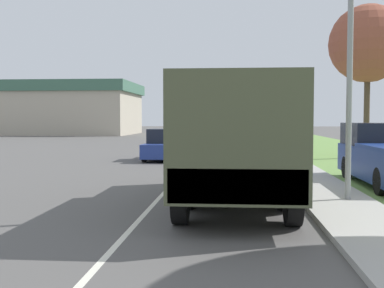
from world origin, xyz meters
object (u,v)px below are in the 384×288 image
(car_second_ahead, at_px, (184,135))
(lamp_post, at_px, (342,23))
(car_third_ahead, at_px, (232,132))
(car_fourth_ahead, at_px, (203,128))
(military_truck, at_px, (235,137))
(car_farthest_ahead, at_px, (230,127))
(car_nearest_ahead, at_px, (165,146))

(car_second_ahead, relative_size, lamp_post, 0.59)
(car_third_ahead, height_order, car_fourth_ahead, car_fourth_ahead)
(military_truck, xyz_separation_m, car_third_ahead, (-0.06, 38.21, -0.96))
(car_second_ahead, relative_size, car_farthest_ahead, 0.92)
(military_truck, bearing_deg, car_third_ahead, 90.09)
(military_truck, xyz_separation_m, car_fourth_ahead, (-3.83, 52.71, -0.89))
(car_nearest_ahead, bearing_deg, car_fourth_ahead, 90.56)
(military_truck, bearing_deg, car_second_ahead, 98.19)
(military_truck, distance_m, car_nearest_ahead, 12.88)
(military_truck, bearing_deg, car_farthest_ahead, 90.34)
(military_truck, xyz_separation_m, lamp_post, (2.55, 0.32, 2.76))
(military_truck, relative_size, car_farthest_ahead, 1.61)
(car_third_ahead, bearing_deg, car_second_ahead, -110.68)
(car_farthest_ahead, bearing_deg, car_fourth_ahead, -110.98)
(car_farthest_ahead, height_order, lamp_post, lamp_post)
(car_second_ahead, distance_m, car_fourth_ahead, 24.93)
(car_nearest_ahead, bearing_deg, car_third_ahead, 82.56)
(military_truck, bearing_deg, car_fourth_ahead, 94.15)
(car_third_ahead, xyz_separation_m, car_fourth_ahead, (-3.77, 14.50, 0.07))
(military_truck, height_order, car_second_ahead, military_truck)
(car_fourth_ahead, bearing_deg, lamp_post, -83.06)
(car_third_ahead, bearing_deg, lamp_post, -86.06)
(car_farthest_ahead, bearing_deg, car_second_ahead, -96.10)
(car_second_ahead, bearing_deg, military_truck, -81.81)
(car_fourth_ahead, distance_m, lamp_post, 52.90)
(car_second_ahead, distance_m, car_farthest_ahead, 34.15)
(car_fourth_ahead, relative_size, lamp_post, 0.56)
(car_third_ahead, xyz_separation_m, car_farthest_ahead, (-0.31, 23.53, 0.06))
(military_truck, xyz_separation_m, car_nearest_ahead, (-3.43, 12.38, -0.95))
(military_truck, xyz_separation_m, car_farthest_ahead, (-0.37, 61.73, -0.89))
(car_fourth_ahead, bearing_deg, military_truck, -85.85)
(military_truck, relative_size, lamp_post, 1.05)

